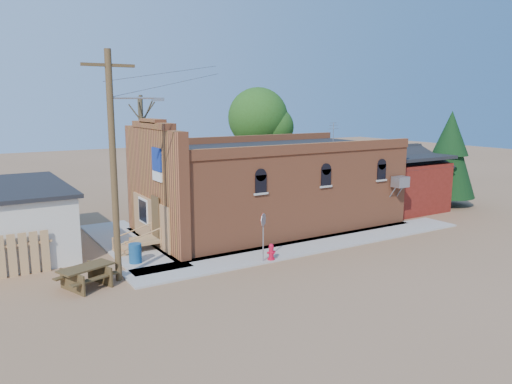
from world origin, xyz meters
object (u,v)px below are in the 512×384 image
utility_pole (115,162)px  stop_sign (263,224)px  brick_bar (267,186)px  trash_barrel (135,253)px  fire_hydrant (271,252)px  picnic_table (86,274)px

utility_pole → stop_sign: utility_pole is taller
brick_bar → trash_barrel: bearing=-162.5°
stop_sign → trash_barrel: (-4.90, 2.77, -1.26)m
utility_pole → fire_hydrant: size_ratio=12.18×
stop_sign → picnic_table: (-7.40, 1.03, -1.21)m
fire_hydrant → stop_sign: (-0.43, 0.00, 1.32)m
brick_bar → picnic_table: (-11.14, -4.47, -1.79)m
fire_hydrant → stop_sign: stop_sign is taller
utility_pole → trash_barrel: bearing=54.0°
brick_bar → stop_sign: brick_bar is taller
picnic_table → trash_barrel: bearing=14.6°
stop_sign → trash_barrel: stop_sign is taller
trash_barrel → fire_hydrant: bearing=-27.5°
fire_hydrant → picnic_table: picnic_table is taller
utility_pole → stop_sign: size_ratio=4.10×
brick_bar → fire_hydrant: (-3.32, -5.50, -1.90)m
picnic_table → fire_hydrant: bearing=-27.9°
utility_pole → trash_barrel: utility_pole is taller
fire_hydrant → picnic_table: bearing=163.5°
fire_hydrant → trash_barrel: (-5.33, 2.78, 0.06)m
picnic_table → utility_pole: bearing=-13.1°
fire_hydrant → trash_barrel: trash_barrel is taller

